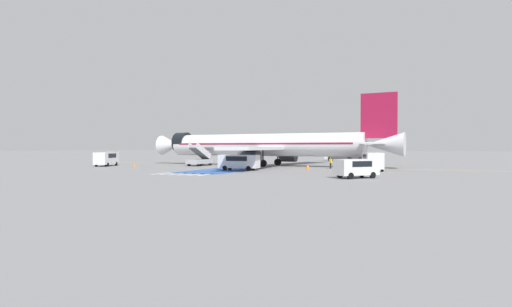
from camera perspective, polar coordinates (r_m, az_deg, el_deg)
ground_plane at (r=65.78m, az=0.53°, el=-1.76°), size 600.00×600.00×0.00m
apron_leadline_yellow at (r=65.67m, az=0.81°, el=-1.76°), size 77.38×4.89×0.01m
apron_stand_patch_blue at (r=52.69m, az=-5.13°, el=-2.43°), size 6.70×13.93×0.01m
apron_walkway_bar_0 at (r=47.93m, az=-13.43°, el=-2.78°), size 0.44×3.60×0.01m
apron_walkway_bar_1 at (r=47.23m, az=-12.26°, el=-2.83°), size 0.44×3.60×0.01m
apron_walkway_bar_2 at (r=46.55m, az=-11.05°, el=-2.88°), size 0.44×3.60×0.01m
apron_walkway_bar_3 at (r=45.88m, az=-9.81°, el=-2.93°), size 0.44×3.60×0.01m
apron_walkway_bar_4 at (r=45.24m, az=-8.53°, el=-2.98°), size 0.44×3.60×0.01m
apron_walkway_bar_5 at (r=44.63m, az=-7.22°, el=-3.03°), size 0.44×3.60×0.01m
airliner at (r=65.28m, az=1.40°, el=1.21°), size 43.12×36.98×10.87m
boarding_stairs_forward at (r=66.49m, az=-8.02°, el=-0.91°), size 2.49×5.34×3.86m
fuel_tanker at (r=88.12m, az=12.84°, el=0.06°), size 9.12×3.01×3.54m
service_van_0 at (r=40.69m, az=14.13°, el=-1.84°), size 4.30×4.38×1.88m
service_van_1 at (r=53.01m, az=-2.45°, el=-1.07°), size 5.48×2.12×2.05m
service_van_2 at (r=68.89m, az=-20.58°, el=-0.59°), size 3.56×5.59×2.24m
service_van_3 at (r=53.40m, az=16.31°, el=-0.92°), size 3.28×4.85×2.36m
baggage_cart at (r=62.80m, az=-3.22°, el=-1.66°), size 2.72×1.73×0.87m
ground_crew_0 at (r=60.62m, az=-3.29°, el=-1.08°), size 0.26×0.45×1.68m
ground_crew_1 at (r=57.90m, az=10.61°, el=-1.22°), size 0.49×0.43×1.63m
traffic_cone_0 at (r=55.39m, az=7.40°, el=-1.91°), size 0.62×0.62×0.69m
traffic_cone_1 at (r=56.41m, az=0.15°, el=-1.93°), size 0.49×0.49×0.55m
traffic_cone_2 at (r=65.57m, az=-16.97°, el=-1.58°), size 0.47×0.47×0.52m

